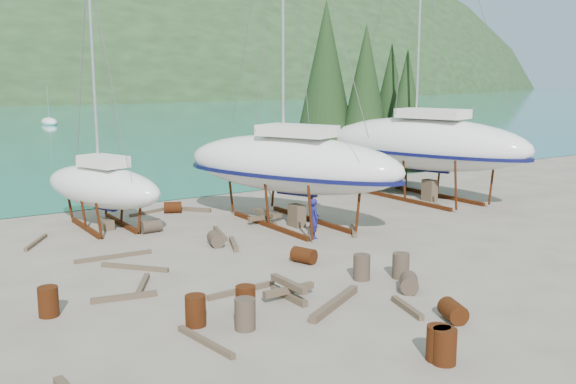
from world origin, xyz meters
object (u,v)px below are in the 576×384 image
large_sailboat_near (290,163)px  worker (314,218)px  small_sailboat_shore (102,186)px  large_sailboat_far (423,143)px

large_sailboat_near → worker: size_ratio=10.43×
small_sailboat_shore → worker: 9.84m
large_sailboat_far → small_sailboat_shore: bearing=153.5°
large_sailboat_near → large_sailboat_far: large_sailboat_far is taller
large_sailboat_near → worker: bearing=-126.0°
worker → small_sailboat_shore: bearing=63.9°
large_sailboat_near → small_sailboat_shore: size_ratio=1.51×
large_sailboat_far → worker: (-10.37, -3.89, -2.33)m
large_sailboat_near → worker: large_sailboat_near is taller
worker → large_sailboat_near: bearing=6.4°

